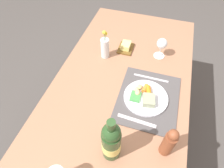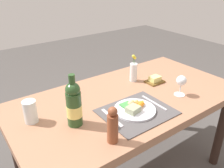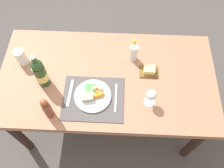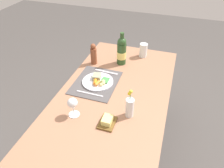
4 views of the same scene
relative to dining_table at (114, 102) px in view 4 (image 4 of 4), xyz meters
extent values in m
plane|color=#4A4543|center=(0.00, 0.00, -0.64)|extent=(8.00, 8.00, 0.00)
cube|color=#A06D51|center=(0.00, 0.00, 0.06)|extent=(1.55, 0.81, 0.05)
cylinder|color=#2E1F19|center=(-0.70, -0.33, -0.31)|extent=(0.07, 0.07, 0.67)
cylinder|color=#2E1F19|center=(-0.70, 0.33, -0.31)|extent=(0.07, 0.07, 0.67)
cube|color=#4E4A4A|center=(-0.08, -0.18, 0.09)|extent=(0.41, 0.34, 0.01)
cylinder|color=silver|center=(-0.09, -0.16, 0.10)|extent=(0.25, 0.25, 0.01)
cube|color=#949D7B|center=(-0.12, -0.18, 0.12)|extent=(0.09, 0.08, 0.04)
cylinder|color=orange|center=(-0.05, -0.17, 0.12)|extent=(0.06, 0.04, 0.03)
cylinder|color=orange|center=(-0.04, -0.15, 0.12)|extent=(0.06, 0.04, 0.03)
ellipsoid|color=tan|center=(-0.08, -0.11, 0.11)|extent=(0.04, 0.03, 0.02)
ellipsoid|color=#DBC379|center=(-0.06, -0.10, 0.11)|extent=(0.03, 0.03, 0.02)
ellipsoid|color=#D4C074|center=(-0.04, -0.12, 0.11)|extent=(0.04, 0.03, 0.02)
cube|color=#439047|center=(-0.11, -0.11, 0.11)|extent=(0.07, 0.06, 0.01)
cube|color=silver|center=(-0.24, -0.14, 0.09)|extent=(0.03, 0.21, 0.00)
cube|color=silver|center=(0.07, -0.17, 0.09)|extent=(0.01, 0.21, 0.00)
cylinder|color=#294A23|center=(-0.43, -0.07, 0.18)|extent=(0.08, 0.08, 0.19)
sphere|color=#294A23|center=(-0.43, -0.07, 0.30)|extent=(0.08, 0.08, 0.08)
cylinder|color=#294A23|center=(-0.43, -0.07, 0.34)|extent=(0.03, 0.03, 0.08)
cylinder|color=#EEDA6F|center=(-0.43, -0.07, 0.17)|extent=(0.08, 0.08, 0.07)
cylinder|color=brown|center=(-0.35, -0.30, 0.16)|extent=(0.05, 0.05, 0.15)
sphere|color=brown|center=(-0.35, -0.30, 0.26)|extent=(0.05, 0.05, 0.05)
cylinder|color=white|center=(0.29, -0.19, 0.09)|extent=(0.07, 0.07, 0.00)
cylinder|color=white|center=(0.29, -0.19, 0.12)|extent=(0.01, 0.01, 0.07)
sphere|color=white|center=(0.29, -0.19, 0.19)|extent=(0.07, 0.07, 0.07)
cube|color=brown|center=(0.30, 0.05, 0.09)|extent=(0.13, 0.10, 0.01)
cube|color=#E3DB7F|center=(0.30, 0.05, 0.11)|extent=(0.08, 0.06, 0.04)
cylinder|color=silver|center=(-0.62, 0.10, 0.15)|extent=(0.07, 0.07, 0.13)
cylinder|color=silver|center=(-0.62, 0.10, 0.12)|extent=(0.07, 0.07, 0.07)
cylinder|color=silver|center=(0.18, 0.17, 0.15)|extent=(0.06, 0.06, 0.14)
cylinder|color=#3F7233|center=(0.18, 0.17, 0.18)|extent=(0.00, 0.00, 0.20)
sphere|color=gold|center=(0.18, 0.17, 0.28)|extent=(0.02, 0.02, 0.02)
cylinder|color=#3F7233|center=(0.18, 0.16, 0.18)|extent=(0.00, 0.00, 0.19)
sphere|color=yellow|center=(0.18, 0.16, 0.27)|extent=(0.02, 0.02, 0.02)
camera|label=1|loc=(-0.73, -0.16, 0.98)|focal=30.37mm
camera|label=2|loc=(-0.90, -1.04, 0.85)|focal=37.62mm
camera|label=3|loc=(0.07, -0.87, 1.53)|focal=38.09mm
camera|label=4|loc=(1.15, 0.36, 1.10)|focal=33.42mm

